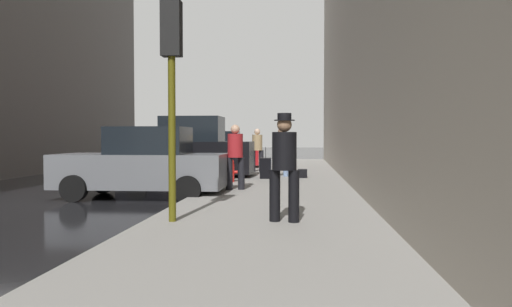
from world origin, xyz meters
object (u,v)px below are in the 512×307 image
parked_black_suv (188,151)px  fire_hydrant (231,171)px  pedestrian_in_jeans (281,149)px  pedestrian_in_tan_coat (257,148)px  traffic_light (172,62)px  pedestrian_in_red_jacket (235,153)px  pedestrian_with_fedora (284,162)px  parked_gray_coupe (144,164)px  rolling_suitcase (266,168)px  duffel_bag (302,173)px  parked_red_hatchback (215,152)px

parked_black_suv → fire_hydrant: size_ratio=6.54×
pedestrian_in_jeans → pedestrian_in_tan_coat: same height
traffic_light → pedestrian_in_tan_coat: 11.81m
pedestrian_in_red_jacket → pedestrian_with_fedora: bearing=-73.3°
parked_black_suv → fire_hydrant: parked_black_suv is taller
traffic_light → pedestrian_in_red_jacket: size_ratio=2.11×
parked_gray_coupe → traffic_light: size_ratio=1.17×
pedestrian_in_jeans → rolling_suitcase: pedestrian_in_jeans is taller
pedestrian_in_jeans → pedestrian_in_tan_coat: (-1.05, 2.26, 0.00)m
parked_gray_coupe → rolling_suitcase: bearing=57.6°
fire_hydrant → pedestrian_in_red_jacket: (0.43, -2.24, 0.61)m
parked_gray_coupe → pedestrian_in_red_jacket: bearing=17.8°
fire_hydrant → pedestrian_with_fedora: bearing=-75.1°
pedestrian_with_fedora → pedestrian_in_tan_coat: (-1.46, 11.57, -0.03)m
pedestrian_in_red_jacket → duffel_bag: pedestrian_in_red_jacket is taller
pedestrian_in_red_jacket → parked_black_suv: bearing=117.4°
pedestrian_in_red_jacket → pedestrian_with_fedora: 5.06m
parked_red_hatchback → traffic_light: traffic_light is taller
parked_red_hatchback → fire_hydrant: (1.80, -7.57, -0.35)m
parked_gray_coupe → parked_red_hatchback: size_ratio=0.99×
parked_gray_coupe → parked_red_hatchback: (-0.00, 10.52, 0.00)m
parked_red_hatchback → fire_hydrant: size_ratio=6.05×
parked_red_hatchback → parked_black_suv: bearing=-90.0°
fire_hydrant → pedestrian_with_fedora: 7.35m
parked_black_suv → pedestrian_in_tan_coat: parked_black_suv is taller
parked_black_suv → rolling_suitcase: size_ratio=4.43×
fire_hydrant → rolling_suitcase: (0.98, 1.43, -0.01)m
parked_gray_coupe → traffic_light: traffic_light is taller
rolling_suitcase → parked_gray_coupe: bearing=-122.4°
pedestrian_in_jeans → parked_red_hatchback: bearing=121.5°
pedestrian_in_jeans → pedestrian_in_red_jacket: (-1.04, -4.46, 0.00)m
parked_red_hatchback → duffel_bag: bearing=-55.1°
parked_red_hatchback → pedestrian_in_jeans: size_ratio=2.49×
parked_gray_coupe → parked_red_hatchback: same height
parked_red_hatchback → duffel_bag: parked_red_hatchback is taller
pedestrian_in_red_jacket → pedestrian_with_fedora: (1.45, -4.84, 0.03)m
parked_red_hatchback → pedestrian_in_tan_coat: 3.81m
pedestrian_with_fedora → pedestrian_in_tan_coat: 11.66m
traffic_light → pedestrian_in_tan_coat: size_ratio=2.11×
parked_red_hatchback → traffic_light: size_ratio=1.18×
parked_red_hatchback → fire_hydrant: 7.79m
fire_hydrant → duffel_bag: bearing=39.4°
parked_gray_coupe → pedestrian_in_tan_coat: (2.23, 7.44, 0.26)m
pedestrian_in_red_jacket → rolling_suitcase: pedestrian_in_red_jacket is taller
traffic_light → rolling_suitcase: 8.97m
pedestrian_in_tan_coat → parked_red_hatchback: bearing=125.9°
fire_hydrant → pedestrian_in_jeans: 2.73m
fire_hydrant → duffel_bag: size_ratio=1.60×
pedestrian_in_tan_coat → rolling_suitcase: pedestrian_in_tan_coat is taller
fire_hydrant → pedestrian_in_red_jacket: 2.36m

